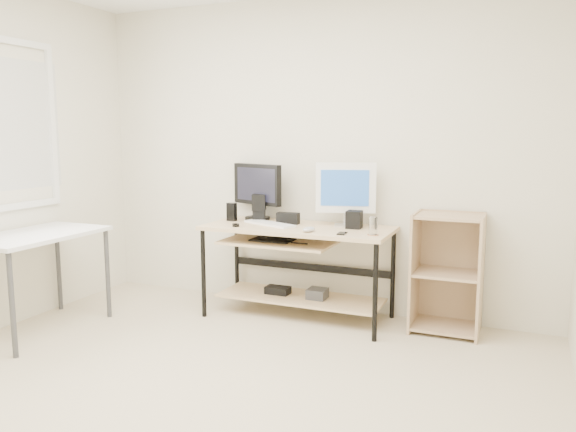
{
  "coord_description": "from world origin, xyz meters",
  "views": [
    {
      "loc": [
        1.65,
        -2.43,
        1.48
      ],
      "look_at": [
        0.06,
        1.3,
        0.89
      ],
      "focal_mm": 35.0,
      "sensor_mm": 36.0,
      "label": 1
    }
  ],
  "objects_px": {
    "desk": "(295,252)",
    "black_monitor": "(257,188)",
    "side_table": "(36,244)",
    "white_imac": "(346,190)",
    "audio_controller": "(232,212)",
    "shelf_unit": "(448,272)"
  },
  "relations": [
    {
      "from": "desk",
      "to": "black_monitor",
      "type": "xyz_separation_m",
      "value": [
        -0.44,
        0.2,
        0.48
      ]
    },
    {
      "from": "side_table",
      "to": "white_imac",
      "type": "xyz_separation_m",
      "value": [
        2.02,
        1.22,
        0.37
      ]
    },
    {
      "from": "black_monitor",
      "to": "white_imac",
      "type": "relative_size",
      "value": 1.0
    },
    {
      "from": "black_monitor",
      "to": "audio_controller",
      "type": "relative_size",
      "value": 3.29
    },
    {
      "from": "desk",
      "to": "side_table",
      "type": "distance_m",
      "value": 1.97
    },
    {
      "from": "shelf_unit",
      "to": "white_imac",
      "type": "distance_m",
      "value": 1.0
    },
    {
      "from": "shelf_unit",
      "to": "side_table",
      "type": "bearing_deg",
      "value": -156.67
    },
    {
      "from": "shelf_unit",
      "to": "desk",
      "type": "bearing_deg",
      "value": -172.23
    },
    {
      "from": "black_monitor",
      "to": "shelf_unit",
      "type": "bearing_deg",
      "value": 18.15
    },
    {
      "from": "white_imac",
      "to": "desk",
      "type": "bearing_deg",
      "value": -173.59
    },
    {
      "from": "side_table",
      "to": "audio_controller",
      "type": "distance_m",
      "value": 1.53
    },
    {
      "from": "side_table",
      "to": "white_imac",
      "type": "height_order",
      "value": "white_imac"
    },
    {
      "from": "side_table",
      "to": "audio_controller",
      "type": "height_order",
      "value": "audio_controller"
    },
    {
      "from": "side_table",
      "to": "audio_controller",
      "type": "relative_size",
      "value": 6.49
    },
    {
      "from": "side_table",
      "to": "black_monitor",
      "type": "relative_size",
      "value": 1.97
    },
    {
      "from": "white_imac",
      "to": "audio_controller",
      "type": "relative_size",
      "value": 3.29
    },
    {
      "from": "desk",
      "to": "white_imac",
      "type": "distance_m",
      "value": 0.64
    },
    {
      "from": "black_monitor",
      "to": "audio_controller",
      "type": "xyz_separation_m",
      "value": [
        -0.16,
        -0.16,
        -0.2
      ]
    },
    {
      "from": "desk",
      "to": "side_table",
      "type": "xyz_separation_m",
      "value": [
        -1.65,
        -1.06,
        0.13
      ]
    },
    {
      "from": "desk",
      "to": "side_table",
      "type": "height_order",
      "value": "same"
    },
    {
      "from": "side_table",
      "to": "white_imac",
      "type": "distance_m",
      "value": 2.39
    },
    {
      "from": "desk",
      "to": "black_monitor",
      "type": "height_order",
      "value": "black_monitor"
    }
  ]
}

